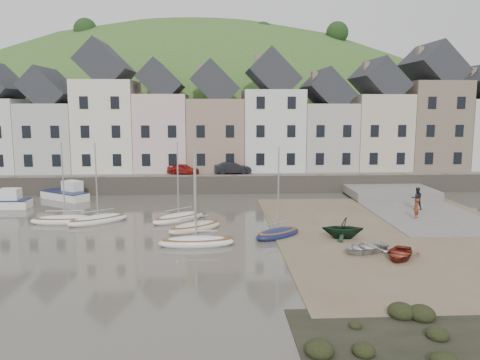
{
  "coord_description": "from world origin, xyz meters",
  "views": [
    {
      "loc": [
        -1.95,
        -31.99,
        8.8
      ],
      "look_at": [
        0.0,
        6.0,
        3.0
      ],
      "focal_mm": 36.62,
      "sensor_mm": 36.0,
      "label": 1
    }
  ],
  "objects": [
    {
      "name": "sailboat_4",
      "position": [
        -3.18,
        -1.82,
        0.26
      ],
      "size": [
        4.9,
        1.73,
        6.32
      ],
      "color": "white",
      "rests_on": "ground"
    },
    {
      "name": "quay_street",
      "position": [
        0.0,
        20.5,
        1.55
      ],
      "size": [
        70.0,
        7.0,
        0.1
      ],
      "primitive_type": "cube",
      "color": "slate",
      "rests_on": "quay_land"
    },
    {
      "name": "townhouse_terrace",
      "position": [
        1.76,
        24.0,
        7.32
      ],
      "size": [
        61.05,
        8.0,
        13.93
      ],
      "color": "silver",
      "rests_on": "quay_land"
    },
    {
      "name": "sailboat_5",
      "position": [
        2.25,
        -0.06,
        0.27
      ],
      "size": [
        3.89,
        3.45,
        6.32
      ],
      "color": "#151D43",
      "rests_on": "ground"
    },
    {
      "name": "hillside",
      "position": [
        -5.0,
        60.0,
        -17.99
      ],
      "size": [
        134.4,
        84.0,
        84.0
      ],
      "color": "#3A6126",
      "rests_on": "ground"
    },
    {
      "name": "car_right",
      "position": [
        -0.08,
        19.5,
        2.24
      ],
      "size": [
        3.98,
        1.66,
        1.28
      ],
      "primitive_type": "imported",
      "rotation": [
        0.0,
        0.0,
        1.65
      ],
      "color": "black",
      "rests_on": "quay_street"
    },
    {
      "name": "sailboat_0",
      "position": [
        -13.3,
        4.7,
        0.26
      ],
      "size": [
        5.23,
        1.67,
        6.32
      ],
      "color": "white",
      "rests_on": "ground"
    },
    {
      "name": "car_left",
      "position": [
        -5.33,
        19.5,
        2.17
      ],
      "size": [
        3.62,
        2.35,
        1.15
      ],
      "primitive_type": "imported",
      "rotation": [
        0.0,
        0.0,
        1.25
      ],
      "color": "#A01A17",
      "rests_on": "quay_street"
    },
    {
      "name": "beach",
      "position": [
        11.0,
        0.0,
        0.03
      ],
      "size": [
        18.0,
        26.0,
        0.06
      ],
      "primitive_type": "cube",
      "color": "brown",
      "rests_on": "ground"
    },
    {
      "name": "seawall",
      "position": [
        0.0,
        17.0,
        0.9
      ],
      "size": [
        70.0,
        1.2,
        1.8
      ],
      "primitive_type": "cube",
      "color": "slate",
      "rests_on": "ground"
    },
    {
      "name": "sailboat_1",
      "position": [
        -10.84,
        4.65,
        0.26
      ],
      "size": [
        4.75,
        3.96,
        6.32
      ],
      "color": "white",
      "rests_on": "ground"
    },
    {
      "name": "rowboat_white",
      "position": [
        6.97,
        -4.01,
        0.37
      ],
      "size": [
        3.57,
        3.09,
        0.62
      ],
      "primitive_type": "imported",
      "rotation": [
        0.0,
        0.0,
        -1.19
      ],
      "color": "silver",
      "rests_on": "beach"
    },
    {
      "name": "motorboat_2",
      "position": [
        -16.06,
        14.46,
        0.58
      ],
      "size": [
        5.1,
        4.36,
        1.7
      ],
      "color": "white",
      "rests_on": "ground"
    },
    {
      "name": "rowboat_red",
      "position": [
        8.65,
        -5.26,
        0.36
      ],
      "size": [
        3.21,
        3.51,
        0.6
      ],
      "primitive_type": "imported",
      "rotation": [
        0.0,
        0.0,
        -0.52
      ],
      "color": "maroon",
      "rests_on": "beach"
    },
    {
      "name": "sailboat_3",
      "position": [
        -4.79,
        5.0,
        0.26
      ],
      "size": [
        4.52,
        4.14,
        6.32
      ],
      "color": "white",
      "rests_on": "ground"
    },
    {
      "name": "person_dark",
      "position": [
        15.0,
        7.62,
        1.07
      ],
      "size": [
        1.05,
        0.89,
        1.9
      ],
      "primitive_type": "imported",
      "rotation": [
        0.0,
        0.0,
        2.93
      ],
      "color": "black",
      "rests_on": "slipway"
    },
    {
      "name": "ground",
      "position": [
        0.0,
        0.0,
        0.0
      ],
      "size": [
        160.0,
        160.0,
        0.0
      ],
      "primitive_type": "plane",
      "color": "#4D473C",
      "rests_on": "ground"
    },
    {
      "name": "sailboat_2",
      "position": [
        -3.42,
        1.99,
        0.26
      ],
      "size": [
        4.38,
        3.77,
        6.32
      ],
      "color": "beige",
      "rests_on": "ground"
    },
    {
      "name": "slipway",
      "position": [
        15.0,
        8.0,
        0.06
      ],
      "size": [
        8.0,
        18.0,
        0.12
      ],
      "primitive_type": "cube",
      "color": "slate",
      "rests_on": "ground"
    },
    {
      "name": "motorboat_1",
      "position": [
        -20.22,
        10.59,
        0.58
      ],
      "size": [
        4.65,
        1.84,
        1.7
      ],
      "color": "white",
      "rests_on": "ground"
    },
    {
      "name": "rowboat_green",
      "position": [
        6.48,
        -0.8,
        0.77
      ],
      "size": [
        2.97,
        2.65,
        1.42
      ],
      "primitive_type": "imported",
      "rotation": [
        0.0,
        0.0,
        -1.7
      ],
      "color": "black",
      "rests_on": "beach"
    },
    {
      "name": "shore_rocks",
      "position": [
        7.29,
        -15.16,
        0.13
      ],
      "size": [
        14.0,
        6.04,
        0.77
      ],
      "color": "black",
      "rests_on": "ground"
    },
    {
      "name": "person_red",
      "position": [
        13.63,
        4.42,
        0.89
      ],
      "size": [
        0.66,
        0.66,
        1.55
      ],
      "primitive_type": "imported",
      "rotation": [
        0.0,
        0.0,
        3.91
      ],
      "color": "maroon",
      "rests_on": "slipway"
    },
    {
      "name": "quay_land",
      "position": [
        0.0,
        32.0,
        0.75
      ],
      "size": [
        90.0,
        30.0,
        1.5
      ],
      "primitive_type": "cube",
      "color": "#3A6126",
      "rests_on": "ground"
    }
  ]
}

